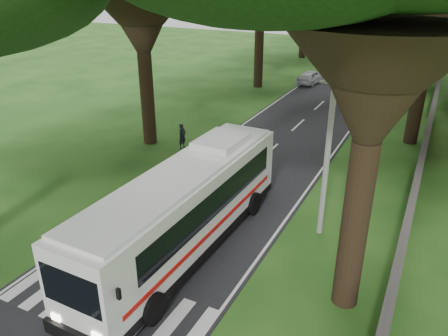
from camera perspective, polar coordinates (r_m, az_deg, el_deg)
name	(u,v)px	position (r m, az deg, el deg)	size (l,w,h in m)	color
ground	(140,273)	(17.84, -10.97, -13.27)	(140.00, 140.00, 0.00)	#194313
road	(316,108)	(38.58, 11.94, 7.61)	(8.00, 120.00, 0.04)	black
crosswalk	(105,304)	(16.70, -15.24, -16.82)	(8.00, 3.00, 0.01)	silver
property_wall	(431,120)	(36.35, 25.39, 5.72)	(0.35, 50.00, 1.20)	#383533
pole_near	(328,146)	(18.50, 13.47, 2.81)	(1.60, 0.24, 8.00)	gray
pole_mid	(393,63)	(37.66, 21.18, 12.68)	(1.60, 0.24, 8.00)	gray
pole_far	(416,33)	(57.40, 23.75, 15.79)	(1.60, 0.24, 8.00)	gray
coach_bus	(186,207)	(17.94, -4.97, -5.08)	(3.11, 12.49, 3.67)	white
distant_car_a	(311,77)	(47.17, 11.31, 11.59)	(1.67, 4.15, 1.41)	#BABABF
distant_car_b	(343,55)	(61.48, 15.34, 14.04)	(1.34, 3.85, 1.27)	navy
distant_car_c	(398,51)	(67.29, 21.75, 13.99)	(1.65, 4.06, 1.18)	maroon
pedestrian	(182,136)	(28.97, -5.47, 4.17)	(0.61, 0.40, 1.66)	black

